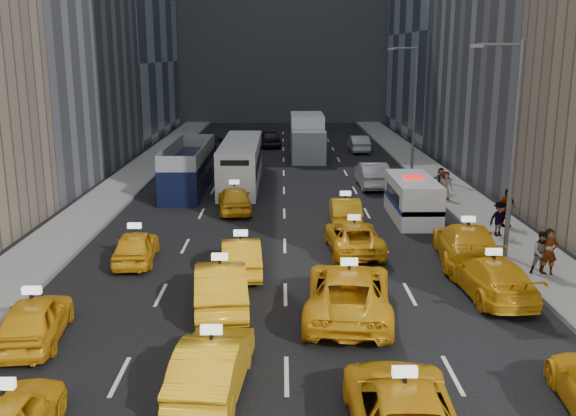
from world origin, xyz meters
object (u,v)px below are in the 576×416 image
object	(u,v)px
nypd_van	(412,199)
city_bus	(241,163)
double_decker	(189,168)
box_truck	(307,137)
pedestrian_0	(549,252)

from	to	relation	value
nypd_van	city_bus	distance (m)	13.22
double_decker	city_bus	size ratio (longest dim) A/B	0.88
nypd_van	city_bus	world-z (taller)	city_bus
box_truck	nypd_van	bearing A→B (deg)	-77.57
city_bus	box_truck	bearing A→B (deg)	70.02
box_truck	pedestrian_0	bearing A→B (deg)	-75.05
box_truck	city_bus	bearing A→B (deg)	-114.15
city_bus	pedestrian_0	xyz separation A→B (m)	(12.97, -18.21, -0.38)
nypd_van	pedestrian_0	size ratio (longest dim) A/B	3.16
double_decker	city_bus	world-z (taller)	city_bus
double_decker	box_truck	world-z (taller)	box_truck
city_bus	nypd_van	bearing A→B (deg)	-40.57
box_truck	pedestrian_0	distance (m)	30.36
double_decker	box_truck	distance (m)	14.95
city_bus	box_truck	world-z (taller)	box_truck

